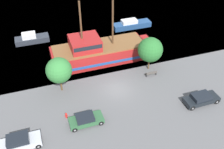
{
  "coord_description": "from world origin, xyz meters",
  "views": [
    {
      "loc": [
        -9.3,
        -24.97,
        22.78
      ],
      "look_at": [
        -0.07,
        2.0,
        1.2
      ],
      "focal_mm": 40.0,
      "sensor_mm": 36.0,
      "label": 1
    }
  ],
  "objects_px": {
    "pirate_ship": "(98,51)",
    "parked_car_curb_mid": "(20,142)",
    "moored_boat_dockside": "(32,39)",
    "moored_boat_outer": "(131,24)",
    "parked_car_curb_front": "(201,99)",
    "bench_promenade_east": "(151,73)",
    "parked_car_curb_rear": "(86,120)",
    "fire_hydrant": "(66,115)"
  },
  "relations": [
    {
      "from": "parked_car_curb_mid",
      "to": "parked_car_curb_front",
      "type": "bearing_deg",
      "value": -0.98
    },
    {
      "from": "parked_car_curb_rear",
      "to": "bench_promenade_east",
      "type": "distance_m",
      "value": 13.02
    },
    {
      "from": "parked_car_curb_front",
      "to": "parked_car_curb_rear",
      "type": "distance_m",
      "value": 15.16
    },
    {
      "from": "fire_hydrant",
      "to": "bench_promenade_east",
      "type": "bearing_deg",
      "value": 17.59
    },
    {
      "from": "moored_boat_outer",
      "to": "bench_promenade_east",
      "type": "distance_m",
      "value": 16.19
    },
    {
      "from": "moored_boat_outer",
      "to": "bench_promenade_east",
      "type": "relative_size",
      "value": 4.53
    },
    {
      "from": "pirate_ship",
      "to": "parked_car_curb_rear",
      "type": "relative_size",
      "value": 4.05
    },
    {
      "from": "moored_boat_outer",
      "to": "pirate_ship",
      "type": "bearing_deg",
      "value": -136.47
    },
    {
      "from": "pirate_ship",
      "to": "parked_car_curb_rear",
      "type": "distance_m",
      "value": 13.9
    },
    {
      "from": "pirate_ship",
      "to": "moored_boat_dockside",
      "type": "height_order",
      "value": "pirate_ship"
    },
    {
      "from": "moored_boat_outer",
      "to": "fire_hydrant",
      "type": "height_order",
      "value": "moored_boat_outer"
    },
    {
      "from": "parked_car_curb_rear",
      "to": "moored_boat_dockside",
      "type": "bearing_deg",
      "value": 101.49
    },
    {
      "from": "parked_car_curb_rear",
      "to": "bench_promenade_east",
      "type": "bearing_deg",
      "value": 27.46
    },
    {
      "from": "parked_car_curb_mid",
      "to": "bench_promenade_east",
      "type": "relative_size",
      "value": 2.61
    },
    {
      "from": "bench_promenade_east",
      "to": "parked_car_curb_mid",
      "type": "bearing_deg",
      "value": -159.97
    },
    {
      "from": "fire_hydrant",
      "to": "bench_promenade_east",
      "type": "height_order",
      "value": "bench_promenade_east"
    },
    {
      "from": "parked_car_curb_front",
      "to": "moored_boat_dockside",
      "type": "bearing_deg",
      "value": 129.64
    },
    {
      "from": "parked_car_curb_front",
      "to": "moored_boat_outer",
      "type": "bearing_deg",
      "value": 90.61
    },
    {
      "from": "moored_boat_outer",
      "to": "parked_car_curb_front",
      "type": "xyz_separation_m",
      "value": [
        0.25,
        -23.21,
        0.03
      ]
    },
    {
      "from": "fire_hydrant",
      "to": "parked_car_curb_front",
      "type": "bearing_deg",
      "value": -10.06
    },
    {
      "from": "parked_car_curb_mid",
      "to": "moored_boat_outer",
      "type": "bearing_deg",
      "value": 45.5
    },
    {
      "from": "pirate_ship",
      "to": "parked_car_curb_rear",
      "type": "bearing_deg",
      "value": -112.61
    },
    {
      "from": "parked_car_curb_mid",
      "to": "fire_hydrant",
      "type": "distance_m",
      "value": 6.12
    },
    {
      "from": "parked_car_curb_rear",
      "to": "bench_promenade_east",
      "type": "relative_size",
      "value": 2.39
    },
    {
      "from": "pirate_ship",
      "to": "bench_promenade_east",
      "type": "relative_size",
      "value": 9.69
    },
    {
      "from": "parked_car_curb_front",
      "to": "parked_car_curb_rear",
      "type": "xyz_separation_m",
      "value": [
        -15.1,
        1.36,
        -0.06
      ]
    },
    {
      "from": "parked_car_curb_mid",
      "to": "fire_hydrant",
      "type": "relative_size",
      "value": 5.8
    },
    {
      "from": "pirate_ship",
      "to": "parked_car_curb_mid",
      "type": "bearing_deg",
      "value": -133.13
    },
    {
      "from": "moored_boat_outer",
      "to": "fire_hydrant",
      "type": "distance_m",
      "value": 26.32
    },
    {
      "from": "moored_boat_dockside",
      "to": "parked_car_curb_rear",
      "type": "height_order",
      "value": "moored_boat_dockside"
    },
    {
      "from": "moored_boat_dockside",
      "to": "moored_boat_outer",
      "type": "distance_m",
      "value": 19.4
    },
    {
      "from": "parked_car_curb_rear",
      "to": "moored_boat_outer",
      "type": "bearing_deg",
      "value": 55.79
    },
    {
      "from": "moored_boat_outer",
      "to": "parked_car_curb_rear",
      "type": "relative_size",
      "value": 1.89
    },
    {
      "from": "moored_boat_outer",
      "to": "parked_car_curb_rear",
      "type": "xyz_separation_m",
      "value": [
        -14.85,
        -21.85,
        -0.03
      ]
    },
    {
      "from": "parked_car_curb_front",
      "to": "fire_hydrant",
      "type": "bearing_deg",
      "value": 169.94
    },
    {
      "from": "moored_boat_dockside",
      "to": "parked_car_curb_mid",
      "type": "xyz_separation_m",
      "value": [
        -3.03,
        -23.32,
        0.11
      ]
    },
    {
      "from": "parked_car_curb_front",
      "to": "bench_promenade_east",
      "type": "distance_m",
      "value": 8.18
    },
    {
      "from": "bench_promenade_east",
      "to": "parked_car_curb_rear",
      "type": "bearing_deg",
      "value": -152.54
    },
    {
      "from": "pirate_ship",
      "to": "moored_boat_outer",
      "type": "distance_m",
      "value": 13.17
    },
    {
      "from": "pirate_ship",
      "to": "fire_hydrant",
      "type": "bearing_deg",
      "value": -123.63
    },
    {
      "from": "pirate_ship",
      "to": "parked_car_curb_mid",
      "type": "height_order",
      "value": "pirate_ship"
    },
    {
      "from": "moored_boat_dockside",
      "to": "fire_hydrant",
      "type": "xyz_separation_m",
      "value": [
        2.48,
        -20.66,
        -0.26
      ]
    }
  ]
}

